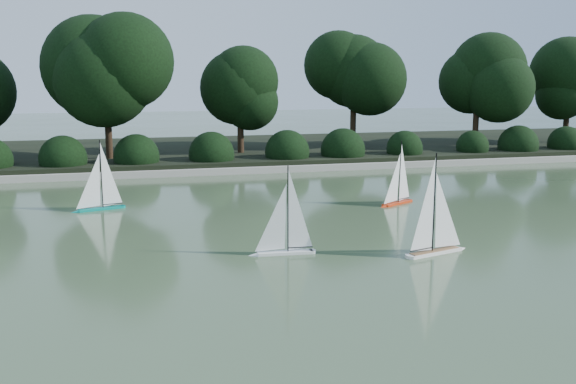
% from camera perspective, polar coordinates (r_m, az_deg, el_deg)
% --- Properties ---
extents(ground, '(80.00, 80.00, 0.00)m').
position_cam_1_polar(ground, '(9.32, 1.87, -6.73)').
color(ground, '#32482B').
rests_on(ground, ground).
extents(pond_coping, '(40.00, 0.35, 0.18)m').
position_cam_1_polar(pond_coping, '(17.93, -6.03, 1.86)').
color(pond_coping, gray).
rests_on(pond_coping, ground).
extents(far_bank, '(40.00, 8.00, 0.30)m').
position_cam_1_polar(far_bank, '(21.85, -7.52, 3.53)').
color(far_bank, black).
rests_on(far_bank, ground).
extents(tree_line, '(26.31, 3.93, 4.39)m').
position_cam_1_polar(tree_line, '(20.33, -3.67, 10.13)').
color(tree_line, black).
rests_on(tree_line, ground).
extents(shrub_hedge, '(29.10, 1.10, 1.10)m').
position_cam_1_polar(shrub_hedge, '(18.76, -6.44, 3.35)').
color(shrub_hedge, black).
rests_on(shrub_hedge, ground).
extents(sailboat_white_a, '(1.08, 0.24, 1.47)m').
position_cam_1_polar(sailboat_white_a, '(9.92, -0.71, -4.27)').
color(sailboat_white_a, white).
rests_on(sailboat_white_a, ground).
extents(sailboat_white_b, '(1.22, 0.52, 1.69)m').
position_cam_1_polar(sailboat_white_b, '(10.26, 13.31, -3.89)').
color(sailboat_white_b, white).
rests_on(sailboat_white_b, ground).
extents(sailboat_orange, '(0.99, 0.65, 1.45)m').
position_cam_1_polar(sailboat_orange, '(13.87, 9.51, -0.18)').
color(sailboat_orange, red).
rests_on(sailboat_orange, ground).
extents(sailboat_teal, '(1.11, 0.47, 1.53)m').
position_cam_1_polar(sailboat_teal, '(13.68, -16.68, -0.57)').
color(sailboat_teal, '#037D70').
rests_on(sailboat_teal, ground).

